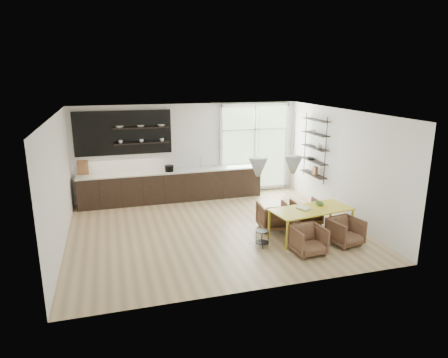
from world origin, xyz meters
TOP-DOWN VIEW (x-y plane):
  - room at (0.58, 1.10)m, footprint 7.02×6.01m
  - kitchen_run at (-0.69, 2.69)m, footprint 5.54×0.69m
  - right_shelving at (3.36, 1.17)m, footprint 0.26×1.22m
  - dining_table at (2.10, -1.06)m, footprint 2.02×1.13m
  - armchair_back_left at (1.44, -0.37)m, footprint 0.78×0.80m
  - armchair_back_right at (2.40, -0.27)m, footprint 0.70×0.71m
  - armchair_front_left at (1.61, -1.88)m, footprint 0.70×0.71m
  - armchair_front_right at (2.64, -1.70)m, footprint 0.79×0.80m
  - wire_stool at (0.78, -1.29)m, footprint 0.31×0.31m
  - table_book at (1.82, -1.05)m, footprint 0.33×0.37m
  - table_bowl at (2.43, -0.86)m, footprint 0.21×0.21m

SIDE VIEW (x-z plane):
  - wire_stool at x=0.78m, z-range 0.06..0.44m
  - armchair_front_left at x=1.61m, z-range 0.00..0.61m
  - armchair_front_right at x=2.64m, z-range 0.00..0.62m
  - armchair_back_right at x=2.40m, z-range 0.00..0.63m
  - armchair_back_left at x=1.44m, z-range 0.00..0.67m
  - kitchen_run at x=-0.69m, z-range -0.78..1.97m
  - dining_table at x=2.10m, z-range 0.30..1.00m
  - table_book at x=1.82m, z-range 0.70..0.73m
  - table_bowl at x=2.43m, z-range 0.70..0.76m
  - room at x=0.58m, z-range 0.00..2.92m
  - right_shelving at x=3.36m, z-range 0.70..2.60m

